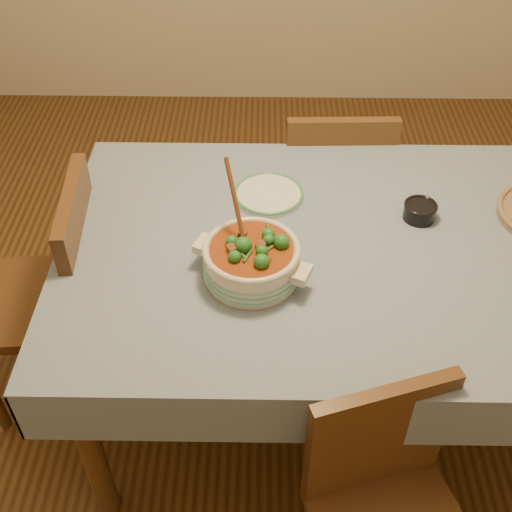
{
  "coord_description": "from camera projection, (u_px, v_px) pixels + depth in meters",
  "views": [
    {
      "loc": [
        -0.24,
        -1.4,
        2.01
      ],
      "look_at": [
        -0.26,
        -0.15,
        0.85
      ],
      "focal_mm": 45.0,
      "sensor_mm": 36.0,
      "label": 1
    }
  ],
  "objects": [
    {
      "name": "dining_table",
      "position": [
        342.0,
        268.0,
        1.94
      ],
      "size": [
        1.68,
        1.08,
        0.76
      ],
      "color": "brown",
      "rests_on": "floor"
    },
    {
      "name": "stew_casserole",
      "position": [
        251.0,
        258.0,
        1.74
      ],
      "size": [
        0.34,
        0.34,
        0.31
      ],
      "rotation": [
        0.0,
        0.0,
        -0.41
      ],
      "color": "beige",
      "rests_on": "dining_table"
    },
    {
      "name": "floor",
      "position": [
        325.0,
        396.0,
        2.39
      ],
      "size": [
        4.5,
        4.5,
        0.0
      ],
      "primitive_type": "plane",
      "color": "#3F2412",
      "rests_on": "ground"
    },
    {
      "name": "chair_near",
      "position": [
        386.0,
        502.0,
        1.61
      ],
      "size": [
        0.47,
        0.47,
        0.8
      ],
      "rotation": [
        0.0,
        0.0,
        0.31
      ],
      "color": "brown",
      "rests_on": "floor"
    },
    {
      "name": "condiment_bowl",
      "position": [
        420.0,
        210.0,
        1.95
      ],
      "size": [
        0.13,
        0.13,
        0.05
      ],
      "rotation": [
        0.0,
        0.0,
        -0.34
      ],
      "color": "black",
      "rests_on": "dining_table"
    },
    {
      "name": "chair_left",
      "position": [
        59.0,
        288.0,
        2.1
      ],
      "size": [
        0.44,
        0.44,
        0.89
      ],
      "rotation": [
        0.0,
        0.0,
        -1.5
      ],
      "color": "brown",
      "rests_on": "floor"
    },
    {
      "name": "white_plate",
      "position": [
        269.0,
        194.0,
        2.04
      ],
      "size": [
        0.23,
        0.23,
        0.02
      ],
      "rotation": [
        0.0,
        0.0,
        0.03
      ],
      "color": "silver",
      "rests_on": "dining_table"
    },
    {
      "name": "chair_far",
      "position": [
        333.0,
        188.0,
        2.54
      ],
      "size": [
        0.41,
        0.41,
        0.85
      ],
      "rotation": [
        0.0,
        0.0,
        3.17
      ],
      "color": "brown",
      "rests_on": "floor"
    }
  ]
}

